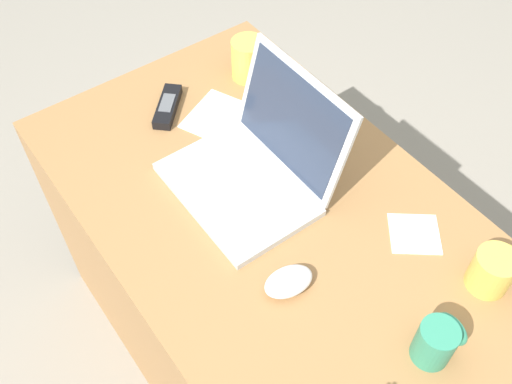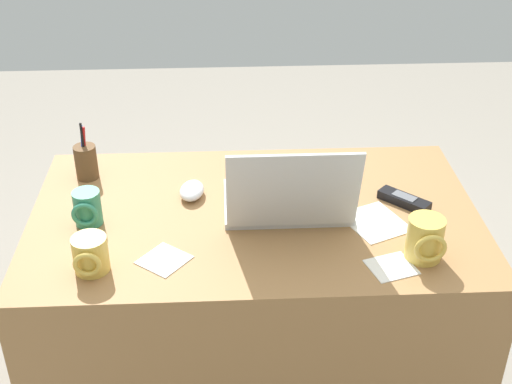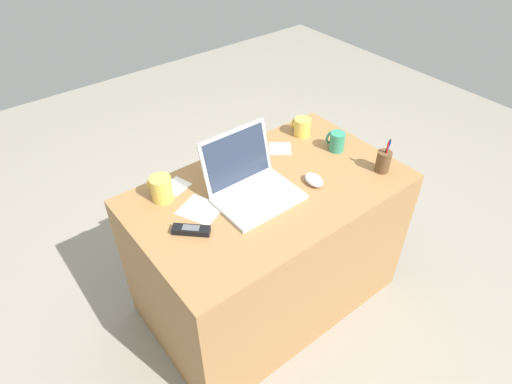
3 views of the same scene
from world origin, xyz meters
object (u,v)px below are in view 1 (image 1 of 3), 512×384
(coffee_mug_white, at_px, (493,270))
(coffee_mug_tall, at_px, (249,58))
(computer_mouse, at_px, (289,282))
(laptop, at_px, (255,166))
(cordless_phone, at_px, (168,106))
(coffee_mug_spare, at_px, (436,342))

(coffee_mug_white, distance_m, coffee_mug_tall, 0.79)
(coffee_mug_white, bearing_deg, computer_mouse, -124.87)
(coffee_mug_tall, bearing_deg, coffee_mug_white, 0.66)
(laptop, distance_m, coffee_mug_tall, 0.37)
(coffee_mug_white, bearing_deg, cordless_phone, -162.41)
(laptop, bearing_deg, coffee_mug_white, 24.03)
(laptop, xyz_separation_m, coffee_mug_spare, (0.52, 0.02, -0.00))
(laptop, distance_m, computer_mouse, 0.28)
(laptop, bearing_deg, computer_mouse, -22.78)
(computer_mouse, relative_size, cordless_phone, 0.76)
(laptop, relative_size, coffee_mug_white, 3.55)
(coffee_mug_tall, height_order, cordless_phone, coffee_mug_tall)
(coffee_mug_white, height_order, coffee_mug_tall, coffee_mug_tall)
(coffee_mug_white, relative_size, coffee_mug_tall, 0.88)
(laptop, height_order, cordless_phone, laptop)
(cordless_phone, bearing_deg, coffee_mug_white, 17.59)
(coffee_mug_spare, distance_m, cordless_phone, 0.84)
(computer_mouse, xyz_separation_m, coffee_mug_tall, (-0.57, 0.32, 0.04))
(cordless_phone, bearing_deg, laptop, 6.93)
(computer_mouse, xyz_separation_m, coffee_mug_spare, (0.26, 0.12, 0.03))
(coffee_mug_spare, xyz_separation_m, cordless_phone, (-0.84, -0.05, -0.04))
(laptop, height_order, computer_mouse, laptop)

